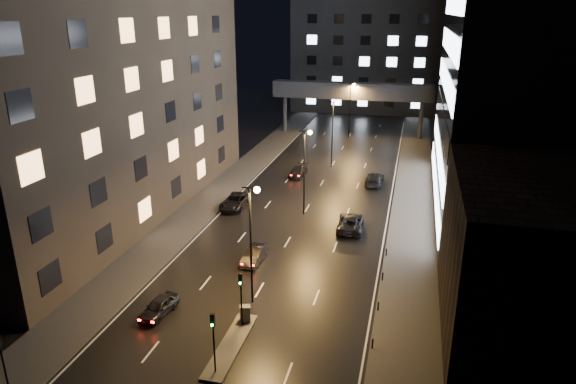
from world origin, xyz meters
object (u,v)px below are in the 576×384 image
(car_away_a, at_px, (159,307))
(utility_cabinet, at_px, (245,313))
(car_toward_a, at_px, (351,222))
(car_away_b, at_px, (254,255))
(car_away_c, at_px, (235,201))
(car_toward_b, at_px, (374,179))
(car_away_d, at_px, (298,171))

(car_away_a, bearing_deg, utility_cabinet, 12.77)
(car_toward_a, distance_m, utility_cabinet, 20.54)
(car_away_b, xyz_separation_m, utility_cabinet, (2.38, -9.87, 0.08))
(car_away_b, relative_size, car_away_c, 0.77)
(car_away_c, bearing_deg, utility_cabinet, -67.78)
(car_away_a, relative_size, car_away_c, 0.71)
(car_away_b, height_order, car_away_c, car_away_c)
(utility_cabinet, bearing_deg, car_toward_a, 55.17)
(car_away_a, bearing_deg, car_toward_b, 77.32)
(car_away_c, height_order, car_toward_b, car_toward_b)
(car_away_a, height_order, utility_cabinet, utility_cabinet)
(car_away_b, xyz_separation_m, car_away_c, (-6.59, 13.15, 0.07))
(car_toward_a, bearing_deg, utility_cabinet, 71.42)
(car_away_b, xyz_separation_m, car_toward_a, (7.95, 9.90, 0.09))
(car_toward_a, bearing_deg, car_away_a, 55.53)
(car_away_b, distance_m, car_toward_b, 27.75)
(car_away_b, distance_m, car_toward_a, 12.70)
(utility_cabinet, bearing_deg, car_away_b, 84.45)
(car_away_a, distance_m, car_away_b, 11.43)
(car_away_a, distance_m, car_away_d, 37.84)
(car_away_c, distance_m, car_away_d, 14.88)
(car_away_b, height_order, car_away_d, car_away_b)
(utility_cabinet, bearing_deg, car_away_a, 165.79)
(car_away_a, height_order, car_toward_a, car_toward_a)
(utility_cabinet, bearing_deg, car_toward_b, 60.25)
(car_away_a, xyz_separation_m, car_away_b, (4.59, 10.46, 0.03))
(car_away_d, bearing_deg, car_away_a, -90.59)
(car_away_a, relative_size, car_toward_a, 0.69)
(car_toward_a, relative_size, car_toward_b, 1.06)
(car_away_a, bearing_deg, car_away_b, 74.18)
(car_away_b, bearing_deg, utility_cabinet, -74.54)
(car_away_a, bearing_deg, car_toward_a, 66.26)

